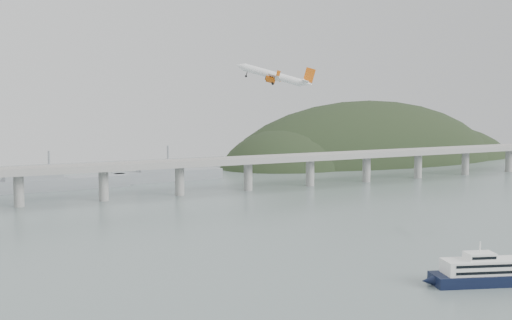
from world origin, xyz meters
TOP-DOWN VIEW (x-y plane):
  - ground at (0.00, 0.00)m, footprint 900.00×900.00m
  - bridge at (-1.15, 200.00)m, footprint 800.00×22.00m
  - headland at (285.18, 331.75)m, footprint 365.00×155.00m
  - ferry at (40.97, -48.27)m, footprint 76.24×34.01m
  - airliner at (16.05, 66.79)m, footprint 33.45×32.03m

SIDE VIEW (x-z plane):
  - headland at x=285.18m, z-range -97.34..58.66m
  - ground at x=0.00m, z-range 0.00..0.00m
  - ferry at x=40.97m, z-range -3.42..11.52m
  - bridge at x=-1.15m, z-range 5.70..29.60m
  - airliner at x=16.05m, z-range 67.36..80.21m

